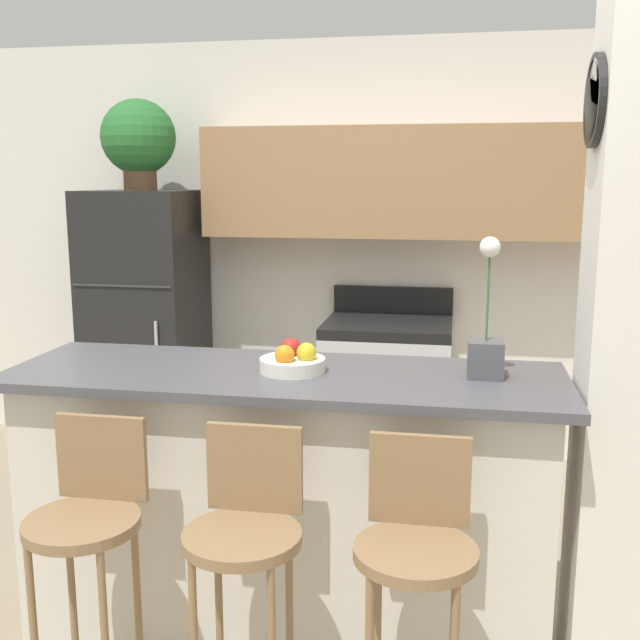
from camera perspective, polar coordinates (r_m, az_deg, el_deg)
The scene contains 12 objects.
ground_plane at distance 3.12m, azimuth -2.60°, elevation -22.89°, with size 14.00×14.00×0.00m, color gray.
wall_back at distance 4.60m, azimuth 4.70°, elevation 7.14°, with size 5.60×0.38×2.55m.
counter_bar at distance 2.86m, azimuth -2.69°, elevation -14.04°, with size 2.00×0.65×1.05m.
refrigerator at distance 4.73m, azimuth -13.06°, elevation -0.48°, with size 0.63×0.67×1.66m.
stove_range at distance 4.47m, azimuth 5.13°, elevation -5.75°, with size 0.73×0.66×1.07m.
bar_stool_left at distance 2.53m, azimuth -17.23°, elevation -14.80°, with size 0.36×0.36×0.98m.
bar_stool_mid at distance 2.35m, azimuth -5.68°, elevation -16.36°, with size 0.36×0.36×0.98m.
bar_stool_right at distance 2.28m, azimuth 7.33°, elevation -17.36°, with size 0.36×0.36×0.98m.
potted_plant_on_fridge at distance 4.65m, azimuth -13.66°, elevation 13.22°, with size 0.44×0.44×0.53m.
orchid_vase at distance 2.65m, azimuth 12.54°, elevation -1.63°, with size 0.12×0.12×0.49m.
fruit_bowl at distance 2.67m, azimuth -2.08°, elevation -3.14°, with size 0.24×0.24×0.11m.
trash_bin at distance 4.52m, azimuth -7.54°, elevation -9.23°, with size 0.28×0.28×0.38m.
Camera 1 is at (0.59, -2.53, 1.73)m, focal length 42.00 mm.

